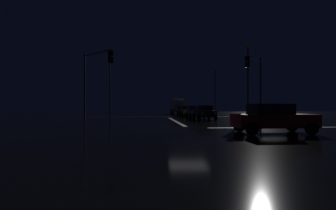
# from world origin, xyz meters

# --- Properties ---
(ground) EXTENTS (120.00, 120.00, 0.10)m
(ground) POSITION_xyz_m (0.00, 0.00, -0.05)
(ground) COLOR black
(stop_line_north) EXTENTS (0.35, 14.66, 0.01)m
(stop_line_north) POSITION_xyz_m (0.00, 8.54, 0.00)
(stop_line_north) COLOR white
(stop_line_north) RESTS_ON ground
(centre_line_ns) EXTENTS (22.00, 0.15, 0.01)m
(centre_line_ns) POSITION_xyz_m (0.00, 20.14, 0.00)
(centre_line_ns) COLOR yellow
(centre_line_ns) RESTS_ON ground
(crosswalk_bar_east) EXTENTS (14.66, 0.40, 0.01)m
(crosswalk_bar_east) POSITION_xyz_m (8.64, 0.00, 0.00)
(crosswalk_bar_east) COLOR white
(crosswalk_bar_east) RESTS_ON ground
(sedan_black) EXTENTS (2.02, 4.33, 1.57)m
(sedan_black) POSITION_xyz_m (3.55, 11.46, 0.80)
(sedan_black) COLOR black
(sedan_black) RESTS_ON ground
(sedan_gray) EXTENTS (2.02, 4.33, 1.57)m
(sedan_gray) POSITION_xyz_m (3.53, 17.04, 0.80)
(sedan_gray) COLOR slate
(sedan_gray) RESTS_ON ground
(sedan_orange) EXTENTS (2.02, 4.33, 1.57)m
(sedan_orange) POSITION_xyz_m (3.37, 23.23, 0.80)
(sedan_orange) COLOR #C66014
(sedan_orange) RESTS_ON ground
(sedan_green) EXTENTS (2.02, 4.33, 1.57)m
(sedan_green) POSITION_xyz_m (3.64, 29.57, 0.80)
(sedan_green) COLOR #14512D
(sedan_green) RESTS_ON ground
(box_truck) EXTENTS (2.68, 8.28, 3.08)m
(box_truck) POSITION_xyz_m (3.37, 36.38, 1.71)
(box_truck) COLOR beige
(box_truck) RESTS_ON ground
(sedan_red_crossing) EXTENTS (4.33, 2.02, 1.57)m
(sedan_red_crossing) POSITION_xyz_m (4.00, -3.66, 0.80)
(sedan_red_crossing) COLOR maroon
(sedan_red_crossing) RESTS_ON ground
(traffic_signal_ne) EXTENTS (2.61, 2.61, 6.57)m
(traffic_signal_ne) POSITION_xyz_m (7.99, 7.99, 4.47)
(traffic_signal_ne) COLOR #4C4C51
(traffic_signal_ne) RESTS_ON ground
(traffic_signal_nw) EXTENTS (3.30, 3.30, 6.75)m
(traffic_signal_nw) POSITION_xyz_m (-7.72, 7.72, 4.64)
(traffic_signal_nw) COLOR #4C4C51
(traffic_signal_nw) RESTS_ON ground
(streetlamp_right_near) EXTENTS (0.44, 0.44, 9.16)m
(streetlamp_right_near) POSITION_xyz_m (9.64, 14.14, 5.27)
(streetlamp_right_near) COLOR #424247
(streetlamp_right_near) RESTS_ON ground
(streetlamp_left_far) EXTENTS (0.44, 0.44, 9.83)m
(streetlamp_left_far) POSITION_xyz_m (-9.64, 30.14, 5.62)
(streetlamp_left_far) COLOR #424247
(streetlamp_left_far) RESTS_ON ground
(streetlamp_right_far) EXTENTS (0.44, 0.44, 8.48)m
(streetlamp_right_far) POSITION_xyz_m (9.64, 30.14, 4.92)
(streetlamp_right_far) COLOR #424247
(streetlamp_right_far) RESTS_ON ground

